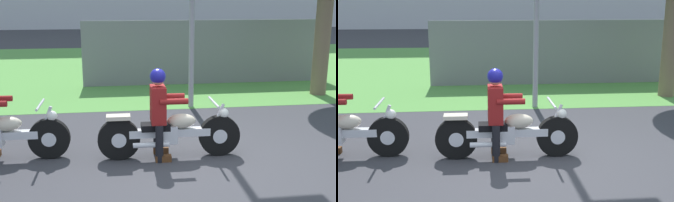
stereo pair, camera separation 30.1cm
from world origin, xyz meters
The scene contains 5 objects.
ground centered at (0.00, 0.00, 0.00)m, with size 120.00×120.00×0.00m, color #38383D.
grass_verge centered at (0.00, 9.28, 0.00)m, with size 60.00×12.00×0.01m, color #549342.
motorcycle_lead centered at (-0.40, 0.45, 0.39)m, with size 2.20×0.66×0.88m.
rider_lead centered at (-0.57, 0.45, 0.82)m, with size 0.55×0.48×1.40m.
fence_segment centered at (1.46, 6.03, 0.90)m, with size 7.00×0.06×1.80m, color slate.
Camera 2 is at (-0.98, -5.74, 2.43)m, focal length 45.37 mm.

